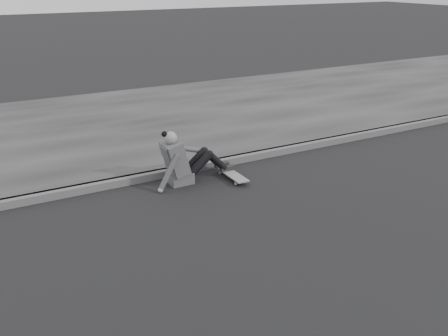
# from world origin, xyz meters

# --- Properties ---
(ground) EXTENTS (80.00, 80.00, 0.00)m
(ground) POSITION_xyz_m (0.00, 0.00, 0.00)
(ground) COLOR black
(ground) RESTS_ON ground
(curb) EXTENTS (24.00, 0.16, 0.12)m
(curb) POSITION_xyz_m (0.00, 2.58, 0.06)
(curb) COLOR #535353
(curb) RESTS_ON ground
(sidewalk) EXTENTS (24.00, 6.00, 0.12)m
(sidewalk) POSITION_xyz_m (0.00, 5.60, 0.06)
(sidewalk) COLOR #323232
(sidewalk) RESTS_ON ground
(skateboard) EXTENTS (0.20, 0.78, 0.09)m
(skateboard) POSITION_xyz_m (-2.20, 1.98, 0.07)
(skateboard) COLOR gray
(skateboard) RESTS_ON ground
(seated_woman) EXTENTS (1.38, 0.46, 0.88)m
(seated_woman) POSITION_xyz_m (-2.93, 2.23, 0.36)
(seated_woman) COLOR #49494B
(seated_woman) RESTS_ON ground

